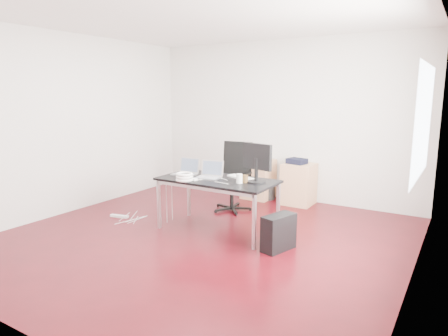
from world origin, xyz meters
The scene contains 18 objects.
room_shell centered at (0.04, 0.00, 1.40)m, with size 5.00×5.00×5.00m.
desk centered at (0.02, 0.35, 0.68)m, with size 1.60×0.80×0.73m.
office_chair centered at (-0.32, 1.38, 0.61)m, with size 0.54×0.56×1.08m.
filing_cabinet_left centered at (-0.30, 2.23, 0.35)m, with size 0.50×0.50×0.70m, color tan.
filing_cabinet_right centered at (0.47, 2.23, 0.35)m, with size 0.50×0.50×0.70m, color tan.
pc_tower centered at (1.02, 0.15, 0.22)m, with size 0.20×0.45×0.44m, color black.
wastebasket centered at (-0.11, 2.25, 0.14)m, with size 0.24×0.24×0.28m, color black.
power_strip centered at (-1.59, 0.06, 0.02)m, with size 0.30×0.06×0.04m, color white.
laptop_left centered at (-0.54, 0.39, 0.79)m, with size 0.34×0.26×0.23m.
laptop_right centered at (-0.12, 0.37, 0.79)m, with size 0.36×0.30×0.23m.
monitor centered at (0.55, 0.47, 1.01)m, with size 0.45×0.26×0.51m.
keyboard centered at (0.27, 0.56, 0.74)m, with size 0.44×0.14×0.02m, color white.
cup_white centered at (0.39, 0.29, 0.79)m, with size 0.08×0.08×0.12m, color white.
cup_brown centered at (0.44, 0.36, 0.78)m, with size 0.08×0.08×0.10m, color #52381C.
cable_coil centered at (-0.30, 0.03, 0.78)m, with size 0.24×0.24×0.11m.
power_adapter centered at (-0.20, 0.11, 0.74)m, with size 0.07×0.07×0.03m, color white.
speaker centered at (-0.32, 2.22, 0.79)m, with size 0.09×0.08×0.18m, color #9E9E9E.
navy_garment centered at (0.43, 2.21, 0.74)m, with size 0.30×0.24×0.09m, color black.
Camera 1 is at (2.87, -4.11, 1.87)m, focal length 32.00 mm.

